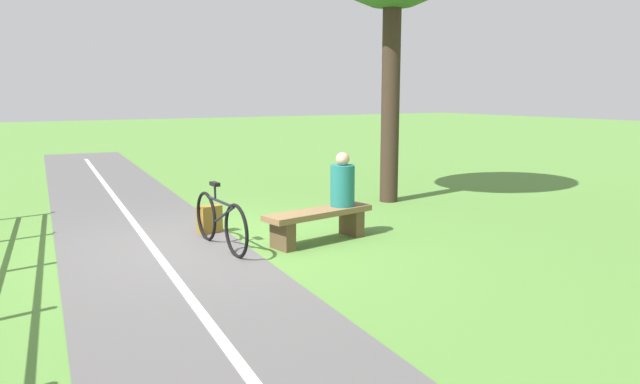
{
  "coord_description": "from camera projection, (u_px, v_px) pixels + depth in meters",
  "views": [
    {
      "loc": [
        2.72,
        7.48,
        2.04
      ],
      "look_at": [
        -0.64,
        1.72,
        0.92
      ],
      "focal_mm": 33.31,
      "sensor_mm": 36.0,
      "label": 1
    }
  ],
  "objects": [
    {
      "name": "ground_plane",
      "position": [
        216.0,
        245.0,
        8.06
      ],
      "size": [
        80.0,
        80.0,
        0.0
      ],
      "primitive_type": "plane",
      "color": "#548438"
    },
    {
      "name": "bench",
      "position": [
        319.0,
        220.0,
        8.17
      ],
      "size": [
        1.7,
        0.69,
        0.45
      ],
      "rotation": [
        0.0,
        0.0,
        0.17
      ],
      "color": "brown",
      "rests_on": "ground_plane"
    },
    {
      "name": "person_seated",
      "position": [
        342.0,
        183.0,
        8.37
      ],
      "size": [
        0.4,
        0.4,
        0.77
      ],
      "rotation": [
        0.0,
        0.0,
        0.17
      ],
      "color": "#1E6B66",
      "rests_on": "bench"
    },
    {
      "name": "bicycle",
      "position": [
        220.0,
        222.0,
        7.81
      ],
      "size": [
        0.08,
        1.73,
        0.87
      ],
      "rotation": [
        0.0,
        0.0,
        1.59
      ],
      "color": "black",
      "rests_on": "ground_plane"
    },
    {
      "name": "backpack",
      "position": [
        209.0,
        220.0,
        8.68
      ],
      "size": [
        0.38,
        0.29,
        0.42
      ],
      "rotation": [
        0.0,
        0.0,
        3.4
      ],
      "color": "olive",
      "rests_on": "ground_plane"
    }
  ]
}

